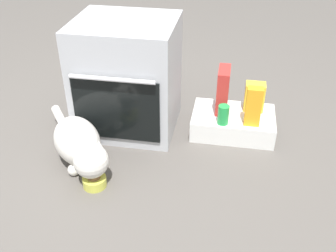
{
  "coord_description": "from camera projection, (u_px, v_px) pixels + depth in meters",
  "views": [
    {
      "loc": [
        0.62,
        -1.63,
        1.4
      ],
      "look_at": [
        0.32,
        0.11,
        0.25
      ],
      "focal_mm": 41.96,
      "sensor_mm": 36.0,
      "label": 1
    }
  ],
  "objects": [
    {
      "name": "cat",
      "position": [
        80.0,
        145.0,
        2.16
      ],
      "size": [
        0.56,
        0.65,
        0.27
      ],
      "rotation": [
        0.0,
        0.0,
        -0.89
      ],
      "color": "silver",
      "rests_on": "ground"
    },
    {
      "name": "juice_carton",
      "position": [
        253.0,
        107.0,
        2.28
      ],
      "size": [
        0.09,
        0.06,
        0.24
      ],
      "primitive_type": "cube",
      "color": "orange",
      "rests_on": "pantry_cabinet"
    },
    {
      "name": "ground",
      "position": [
        109.0,
        169.0,
        2.2
      ],
      "size": [
        8.0,
        8.0,
        0.0
      ],
      "primitive_type": "plane",
      "color": "#56514C"
    },
    {
      "name": "pantry_cabinet",
      "position": [
        233.0,
        123.0,
        2.48
      ],
      "size": [
        0.51,
        0.34,
        0.13
      ],
      "primitive_type": "cube",
      "color": "white",
      "rests_on": "ground"
    },
    {
      "name": "oven",
      "position": [
        128.0,
        77.0,
        2.4
      ],
      "size": [
        0.59,
        0.57,
        0.69
      ],
      "color": "#B7BABF",
      "rests_on": "ground"
    },
    {
      "name": "food_bowl",
      "position": [
        94.0,
        181.0,
        2.06
      ],
      "size": [
        0.13,
        0.13,
        0.08
      ],
      "color": "#D1D14C",
      "rests_on": "ground"
    },
    {
      "name": "soda_can",
      "position": [
        223.0,
        115.0,
        2.32
      ],
      "size": [
        0.07,
        0.07,
        0.12
      ],
      "primitive_type": "cylinder",
      "color": "green",
      "rests_on": "pantry_cabinet"
    },
    {
      "name": "snack_bag",
      "position": [
        254.0,
        97.0,
        2.44
      ],
      "size": [
        0.12,
        0.09,
        0.18
      ],
      "primitive_type": "cube",
      "color": "yellow",
      "rests_on": "pantry_cabinet"
    },
    {
      "name": "cereal_box",
      "position": [
        223.0,
        90.0,
        2.41
      ],
      "size": [
        0.07,
        0.18,
        0.28
      ],
      "primitive_type": "cube",
      "color": "#B72D28",
      "rests_on": "pantry_cabinet"
    }
  ]
}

